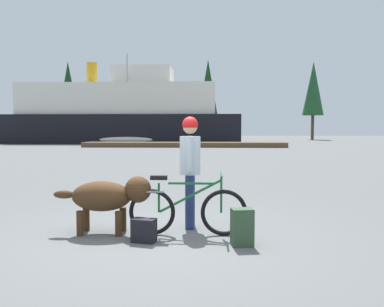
{
  "coord_description": "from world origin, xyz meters",
  "views": [
    {
      "loc": [
        0.72,
        -5.46,
        1.54
      ],
      "look_at": [
        0.39,
        1.38,
        1.1
      ],
      "focal_mm": 36.87,
      "sensor_mm": 36.0,
      "label": 1
    }
  ],
  "objects_px": {
    "handbag_pannier": "(144,230)",
    "ferry_boat": "(121,115)",
    "dog": "(109,196)",
    "bicycle": "(187,210)",
    "person_cyclist": "(190,161)",
    "backpack": "(242,227)",
    "sailboat_moored": "(128,139)"
  },
  "relations": [
    {
      "from": "dog",
      "to": "ferry_boat",
      "type": "xyz_separation_m",
      "value": [
        -8.08,
        36.34,
        2.44
      ]
    },
    {
      "from": "handbag_pannier",
      "to": "sailboat_moored",
      "type": "distance_m",
      "value": 34.69
    },
    {
      "from": "ferry_boat",
      "to": "sailboat_moored",
      "type": "distance_m",
      "value": 4.01
    },
    {
      "from": "bicycle",
      "to": "person_cyclist",
      "type": "bearing_deg",
      "value": 87.07
    },
    {
      "from": "handbag_pannier",
      "to": "dog",
      "type": "bearing_deg",
      "value": 144.59
    },
    {
      "from": "ferry_boat",
      "to": "sailboat_moored",
      "type": "relative_size",
      "value": 2.84
    },
    {
      "from": "dog",
      "to": "ferry_boat",
      "type": "bearing_deg",
      "value": 102.53
    },
    {
      "from": "dog",
      "to": "handbag_pannier",
      "type": "distance_m",
      "value": 0.82
    },
    {
      "from": "handbag_pannier",
      "to": "sailboat_moored",
      "type": "relative_size",
      "value": 0.04
    },
    {
      "from": "bicycle",
      "to": "person_cyclist",
      "type": "distance_m",
      "value": 0.82
    },
    {
      "from": "dog",
      "to": "handbag_pannier",
      "type": "bearing_deg",
      "value": -35.41
    },
    {
      "from": "dog",
      "to": "backpack",
      "type": "bearing_deg",
      "value": -15.39
    },
    {
      "from": "person_cyclist",
      "to": "handbag_pannier",
      "type": "distance_m",
      "value": 1.34
    },
    {
      "from": "person_cyclist",
      "to": "sailboat_moored",
      "type": "bearing_deg",
      "value": 103.56
    },
    {
      "from": "person_cyclist",
      "to": "sailboat_moored",
      "type": "height_order",
      "value": "sailboat_moored"
    },
    {
      "from": "bicycle",
      "to": "dog",
      "type": "relative_size",
      "value": 1.18
    },
    {
      "from": "bicycle",
      "to": "handbag_pannier",
      "type": "relative_size",
      "value": 5.33
    },
    {
      "from": "bicycle",
      "to": "sailboat_moored",
      "type": "distance_m",
      "value": 34.46
    },
    {
      "from": "dog",
      "to": "sailboat_moored",
      "type": "height_order",
      "value": "sailboat_moored"
    },
    {
      "from": "handbag_pannier",
      "to": "bicycle",
      "type": "bearing_deg",
      "value": 32.81
    },
    {
      "from": "bicycle",
      "to": "backpack",
      "type": "distance_m",
      "value": 0.9
    },
    {
      "from": "person_cyclist",
      "to": "handbag_pannier",
      "type": "bearing_deg",
      "value": -125.24
    },
    {
      "from": "bicycle",
      "to": "person_cyclist",
      "type": "relative_size",
      "value": 0.99
    },
    {
      "from": "bicycle",
      "to": "ferry_boat",
      "type": "bearing_deg",
      "value": 104.22
    },
    {
      "from": "ferry_boat",
      "to": "bicycle",
      "type": "bearing_deg",
      "value": -75.78
    },
    {
      "from": "dog",
      "to": "bicycle",
      "type": "bearing_deg",
      "value": -2.86
    },
    {
      "from": "backpack",
      "to": "sailboat_moored",
      "type": "xyz_separation_m",
      "value": [
        -8.71,
        34.0,
        0.24
      ]
    },
    {
      "from": "handbag_pannier",
      "to": "ferry_boat",
      "type": "bearing_deg",
      "value": 103.26
    },
    {
      "from": "bicycle",
      "to": "handbag_pannier",
      "type": "xyz_separation_m",
      "value": [
        -0.56,
        -0.36,
        -0.21
      ]
    },
    {
      "from": "person_cyclist",
      "to": "backpack",
      "type": "bearing_deg",
      "value": -51.84
    },
    {
      "from": "sailboat_moored",
      "to": "handbag_pannier",
      "type": "bearing_deg",
      "value": -77.7
    },
    {
      "from": "person_cyclist",
      "to": "dog",
      "type": "height_order",
      "value": "person_cyclist"
    }
  ]
}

